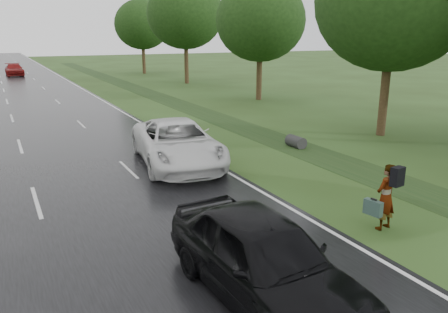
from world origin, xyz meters
name	(u,v)px	position (x,y,z in m)	size (l,w,h in m)	color
road	(2,85)	(0.00, 45.00, 0.02)	(14.00, 180.00, 0.04)	black
edge_stripe_east	(70,82)	(6.75, 45.00, 0.04)	(0.12, 180.00, 0.01)	silver
center_line	(2,85)	(0.00, 45.00, 0.04)	(0.12, 180.00, 0.01)	silver
drainage_ditch	(214,116)	(11.50, 18.71, 0.04)	(2.20, 120.00, 0.56)	#183213
tree_east_b	(394,1)	(17.00, 10.00, 6.68)	(7.60, 7.60, 10.11)	#382616
tree_east_c	(260,21)	(18.20, 24.00, 6.14)	(7.00, 7.00, 9.29)	#382616
tree_east_d	(185,14)	(17.80, 38.00, 7.15)	(8.00, 8.00, 10.76)	#382616
tree_east_f	(142,24)	(17.50, 52.00, 6.37)	(7.20, 7.20, 9.62)	#382616
pedestrian	(386,196)	(8.18, 1.61, 0.94)	(0.89, 0.70, 1.83)	#A5998C
white_pickup	(177,143)	(5.50, 9.85, 0.91)	(2.89, 6.28, 1.74)	white
dark_sedan	(263,258)	(3.50, 0.34, 0.92)	(2.08, 5.16, 1.76)	black
far_car_red	(14,70)	(1.79, 56.53, 0.78)	(2.06, 5.08, 1.47)	maroon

